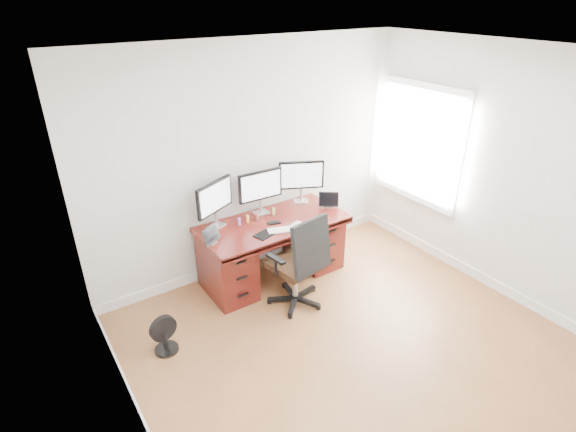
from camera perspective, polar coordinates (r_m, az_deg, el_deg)
ground at (r=4.44m, az=11.48°, el=-18.51°), size 4.50×4.50×0.00m
back_wall at (r=5.24m, az=-4.62°, el=7.00°), size 4.00×0.10×2.70m
right_wall at (r=5.21m, az=27.95°, el=3.77°), size 0.10×4.50×2.70m
desk at (r=5.31m, az=-2.00°, el=-3.94°), size 1.70×0.80×0.75m
office_chair at (r=4.87m, az=1.37°, el=-7.70°), size 0.66×0.66×1.09m
floor_fan at (r=4.56m, az=-15.39°, el=-14.39°), size 0.27×0.23×0.39m
monitor_left at (r=4.95m, az=-9.29°, el=2.18°), size 0.51×0.27×0.53m
monitor_center at (r=5.19m, az=-3.52°, el=3.70°), size 0.55×0.15×0.53m
monitor_right at (r=5.48m, az=1.71°, el=5.04°), size 0.51×0.28×0.53m
tablet_left at (r=4.72m, az=-9.69°, el=-2.52°), size 0.24×0.18×0.19m
tablet_right at (r=5.45m, az=5.24°, el=1.95°), size 0.23×0.20×0.19m
keyboard at (r=4.93m, az=-0.89°, el=-1.79°), size 0.32×0.22×0.01m
trackpad at (r=5.05m, az=1.34°, el=-1.09°), size 0.17×0.17×0.01m
drawing_tablet at (r=4.86m, az=-2.93°, el=-2.33°), size 0.27×0.21×0.01m
phone at (r=5.09m, az=-1.79°, el=-0.86°), size 0.16×0.11×0.01m
figurine_purple at (r=5.06m, az=-6.22°, el=-0.61°), size 0.04×0.04×0.09m
figurine_orange at (r=5.10m, az=-5.14°, el=-0.30°), size 0.04×0.04×0.09m
figurine_brown at (r=5.15m, az=-3.99°, el=0.04°), size 0.04×0.04×0.09m
figurine_yellow at (r=5.26m, az=-1.82°, el=0.67°), size 0.04×0.04×0.09m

